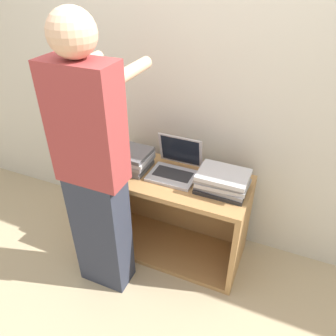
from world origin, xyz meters
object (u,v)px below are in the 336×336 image
Objects in this scene: laptop_stack_right at (223,181)px; person at (94,172)px; laptop_open at (175,167)px; laptop_stack_left at (128,158)px.

person is at bearing -148.22° from laptop_stack_right.
laptop_open is 0.35m from laptop_stack_left.
person is (-0.33, -0.47, 0.17)m from laptop_open.
laptop_open is 0.94× the size of laptop_stack_right.
laptop_open is 0.94× the size of laptop_stack_left.
person is at bearing -124.96° from laptop_open.
laptop_stack_left is 0.99× the size of laptop_stack_right.
person is (-0.67, -0.42, 0.15)m from laptop_stack_right.
person is at bearing -87.29° from laptop_stack_left.
laptop_stack_right is at bearing 31.78° from person.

